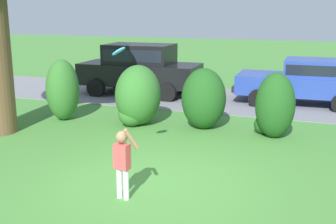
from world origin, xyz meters
TOP-DOWN VIEW (x-y plane):
  - ground_plane at (0.00, 0.00)m, footprint 80.00×80.00m
  - driveway_strip at (0.00, 7.96)m, footprint 28.00×4.40m
  - shrub_near_tree at (-4.24, 3.61)m, footprint 0.91×1.08m
  - shrub_centre_left at (-1.96, 3.84)m, footprint 1.25×1.46m
  - shrub_centre at (-0.11, 4.09)m, footprint 1.21×1.16m
  - shrub_centre_right at (1.79, 3.89)m, footprint 1.04×1.00m
  - parked_sedan at (2.28, 8.22)m, footprint 4.44×2.17m
  - parked_suv at (-3.65, 7.93)m, footprint 4.74×2.18m
  - child_thrower at (-0.21, -0.76)m, footprint 0.47×0.23m
  - frisbee at (-0.78, 0.37)m, footprint 0.25×0.28m

SIDE VIEW (x-z plane):
  - ground_plane at x=0.00m, z-range 0.00..0.00m
  - driveway_strip at x=0.00m, z-range 0.00..0.02m
  - child_thrower at x=-0.21m, z-range 0.07..1.36m
  - shrub_centre_right at x=1.79m, z-range -0.05..1.63m
  - shrub_centre_left at x=-1.96m, z-range -0.05..1.64m
  - shrub_centre at x=-0.11m, z-range 0.00..1.66m
  - parked_sedan at x=2.28m, z-range 0.07..1.63m
  - shrub_near_tree at x=-4.24m, z-range 0.00..1.79m
  - parked_suv at x=-3.65m, z-range 0.12..2.04m
  - frisbee at x=-0.78m, z-range 2.34..2.51m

